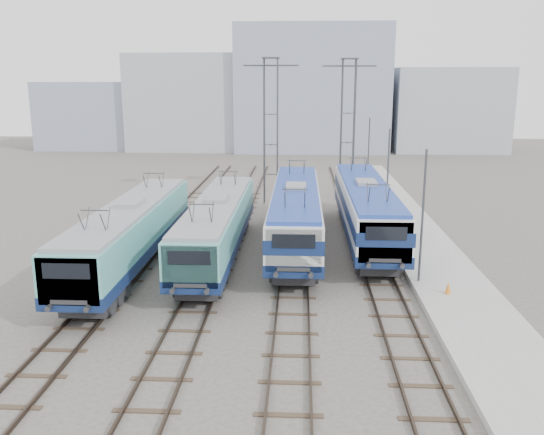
{
  "coord_description": "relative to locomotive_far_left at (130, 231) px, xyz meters",
  "views": [
    {
      "loc": [
        2.56,
        -26.07,
        10.22
      ],
      "look_at": [
        0.86,
        7.0,
        2.32
      ],
      "focal_mm": 38.0,
      "sensor_mm": 36.0,
      "label": 1
    }
  ],
  "objects": [
    {
      "name": "locomotive_center_left",
      "position": [
        4.5,
        2.0,
        -0.07
      ],
      "size": [
        2.72,
        17.16,
        3.23
      ],
      "color": "#10204B",
      "rests_on": "ground"
    },
    {
      "name": "building_far_west",
      "position": [
        -23.25,
        58.11,
        2.79
      ],
      "size": [
        14.0,
        10.0,
        10.0
      ],
      "primitive_type": "cube",
      "color": "#8892A9",
      "rests_on": "ground"
    },
    {
      "name": "building_center",
      "position": [
        10.75,
        58.11,
        6.79
      ],
      "size": [
        22.0,
        14.0,
        18.0
      ],
      "primitive_type": "cube",
      "color": "#8892A9",
      "rests_on": "ground"
    },
    {
      "name": "mast_front",
      "position": [
        15.35,
        -1.89,
        1.29
      ],
      "size": [
        0.12,
        0.12,
        7.0
      ],
      "primitive_type": "cylinder",
      "color": "#3F4247",
      "rests_on": "ground"
    },
    {
      "name": "platform",
      "position": [
        16.95,
        4.11,
        -2.06
      ],
      "size": [
        4.0,
        70.0,
        0.3
      ],
      "primitive_type": "cube",
      "color": "#9E9E99",
      "rests_on": "ground"
    },
    {
      "name": "ground",
      "position": [
        6.75,
        -3.89,
        -2.21
      ],
      "size": [
        160.0,
        160.0,
        0.0
      ],
      "primitive_type": "plane",
      "color": "#514C47"
    },
    {
      "name": "building_east",
      "position": [
        30.75,
        58.11,
        3.79
      ],
      "size": [
        16.0,
        12.0,
        12.0
      ],
      "primitive_type": "cube",
      "color": "#9AA2AD",
      "rests_on": "ground"
    },
    {
      "name": "locomotive_far_right",
      "position": [
        13.5,
        6.47,
        0.14
      ],
      "size": [
        2.92,
        18.5,
        3.48
      ],
      "color": "#10204B",
      "rests_on": "ground"
    },
    {
      "name": "locomotive_far_left",
      "position": [
        0.0,
        0.0,
        0.0
      ],
      "size": [
        2.81,
        17.73,
        3.34
      ],
      "color": "#10204B",
      "rests_on": "ground"
    },
    {
      "name": "building_west",
      "position": [
        -7.25,
        58.11,
        4.79
      ],
      "size": [
        18.0,
        12.0,
        14.0
      ],
      "primitive_type": "cube",
      "color": "#9AA2AD",
      "rests_on": "ground"
    },
    {
      "name": "catenary_tower_east",
      "position": [
        13.25,
        20.11,
        4.43
      ],
      "size": [
        4.5,
        1.2,
        12.0
      ],
      "color": "#3F4247",
      "rests_on": "ground"
    },
    {
      "name": "locomotive_center_right",
      "position": [
        9.0,
        4.84,
        0.14
      ],
      "size": [
        2.92,
        18.47,
        3.47
      ],
      "color": "#10204B",
      "rests_on": "ground"
    },
    {
      "name": "mast_rear",
      "position": [
        15.35,
        22.11,
        1.29
      ],
      "size": [
        0.12,
        0.12,
        7.0
      ],
      "primitive_type": "cylinder",
      "color": "#3F4247",
      "rests_on": "ground"
    },
    {
      "name": "mast_mid",
      "position": [
        15.35,
        10.11,
        1.29
      ],
      "size": [
        0.12,
        0.12,
        7.0
      ],
      "primitive_type": "cylinder",
      "color": "#3F4247",
      "rests_on": "ground"
    },
    {
      "name": "safety_cone",
      "position": [
        16.39,
        -3.66,
        -1.62
      ],
      "size": [
        0.3,
        0.3,
        0.59
      ],
      "primitive_type": "cone",
      "color": "orange",
      "rests_on": "platform"
    },
    {
      "name": "catenary_tower_west",
      "position": [
        6.75,
        18.11,
        4.43
      ],
      "size": [
        4.5,
        1.2,
        12.0
      ],
      "color": "#3F4247",
      "rests_on": "ground"
    }
  ]
}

